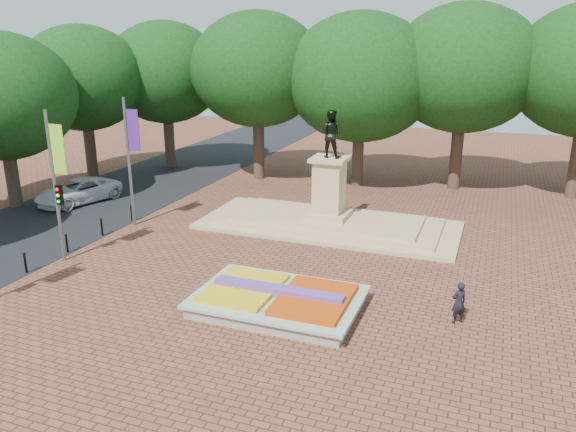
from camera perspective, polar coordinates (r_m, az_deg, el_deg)
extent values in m
plane|color=brown|center=(23.97, -1.47, -6.93)|extent=(90.00, 90.00, 0.00)
cube|color=black|center=(35.69, -21.14, 0.29)|extent=(9.00, 90.00, 0.02)
cube|color=gray|center=(21.86, -1.01, -8.84)|extent=(6.00, 4.00, 0.45)
cube|color=#A9B7A5|center=(21.74, -1.02, -8.20)|extent=(6.30, 4.30, 0.12)
cube|color=#D4420B|center=(21.24, 2.66, -8.48)|extent=(2.60, 3.40, 0.22)
cube|color=gold|center=(22.22, -4.52, -7.31)|extent=(2.60, 3.40, 0.18)
cube|color=#643799|center=(21.65, -1.02, -7.67)|extent=(5.20, 0.55, 0.38)
cube|color=tan|center=(30.96, 4.11, -0.93)|extent=(14.00, 6.00, 0.20)
cube|color=tan|center=(30.90, 4.12, -0.58)|extent=(12.00, 5.00, 0.20)
cube|color=tan|center=(30.84, 4.13, -0.22)|extent=(10.00, 4.00, 0.20)
cube|color=tan|center=(30.76, 4.14, 0.22)|extent=(2.20, 2.20, 0.30)
cube|color=tan|center=(30.33, 4.21, 3.01)|extent=(1.50, 1.50, 2.80)
cube|color=tan|center=(29.98, 4.27, 5.78)|extent=(1.90, 1.90, 0.20)
imported|color=black|center=(29.73, 4.33, 8.33)|extent=(1.22, 0.95, 2.50)
cylinder|color=#3D2C21|center=(45.91, -11.67, 7.40)|extent=(0.80, 0.80, 4.00)
ellipsoid|color=black|center=(45.32, -12.04, 13.24)|extent=(8.80, 8.80, 7.48)
cylinder|color=#3D2C21|center=(42.23, -2.35, 6.86)|extent=(0.80, 0.80, 4.00)
ellipsoid|color=black|center=(41.59, -2.44, 13.22)|extent=(8.80, 8.80, 7.48)
cylinder|color=#3D2C21|center=(40.06, 6.96, 6.14)|extent=(0.80, 0.80, 4.00)
ellipsoid|color=black|center=(39.38, 7.22, 12.84)|extent=(8.80, 8.80, 7.48)
cylinder|color=#3D2C21|center=(39.04, 17.01, 5.18)|extent=(0.80, 0.80, 4.00)
ellipsoid|color=black|center=(38.34, 17.65, 12.03)|extent=(8.80, 8.80, 7.48)
cylinder|color=#3D2C21|center=(39.26, 27.23, 4.04)|extent=(0.80, 0.80, 4.00)
cylinder|color=#3D2C21|center=(38.32, -26.53, 3.72)|extent=(0.80, 0.80, 3.84)
cylinder|color=#3D2C21|center=(43.98, -19.02, 6.24)|extent=(0.80, 0.80, 3.84)
ellipsoid|color=black|center=(43.38, -19.62, 12.05)|extent=(8.40, 8.40, 7.14)
cylinder|color=slate|center=(27.38, -22.58, 2.64)|extent=(0.16, 0.16, 7.00)
cube|color=#90D129|center=(26.70, -22.32, 6.28)|extent=(0.70, 0.04, 2.20)
cylinder|color=slate|center=(31.47, -15.84, 5.17)|extent=(0.16, 0.16, 7.00)
cube|color=#4A1E7E|center=(30.88, -15.44, 8.38)|extent=(0.70, 0.04, 2.20)
cube|color=black|center=(27.32, -22.20, 2.00)|extent=(0.28, 0.18, 0.90)
cylinder|color=black|center=(27.43, -25.12, -4.40)|extent=(0.10, 0.10, 0.90)
sphere|color=black|center=(27.27, -25.25, -3.49)|extent=(0.12, 0.12, 0.12)
cylinder|color=black|center=(29.14, -21.54, -2.67)|extent=(0.10, 0.10, 0.90)
sphere|color=black|center=(28.99, -21.65, -1.80)|extent=(0.12, 0.12, 0.12)
cylinder|color=black|center=(30.98, -18.38, -1.13)|extent=(0.10, 0.10, 0.90)
sphere|color=black|center=(30.83, -18.47, -0.31)|extent=(0.12, 0.12, 0.12)
cylinder|color=black|center=(32.92, -15.59, 0.23)|extent=(0.10, 0.10, 0.90)
sphere|color=black|center=(32.78, -15.66, 1.01)|extent=(0.12, 0.12, 0.12)
imported|color=silver|center=(37.60, -20.54, 2.38)|extent=(3.83, 5.79, 1.48)
imported|color=black|center=(21.54, 16.95, -8.41)|extent=(0.70, 0.66, 1.60)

